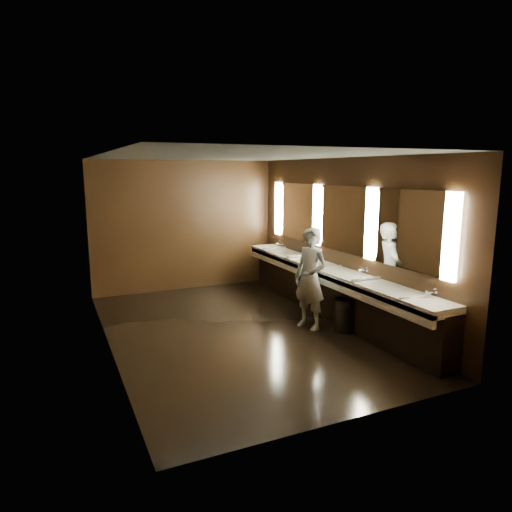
{
  "coord_description": "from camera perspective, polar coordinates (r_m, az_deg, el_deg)",
  "views": [
    {
      "loc": [
        -2.68,
        -6.6,
        2.59
      ],
      "look_at": [
        0.33,
        0.0,
        1.22
      ],
      "focal_mm": 32.0,
      "sensor_mm": 36.0,
      "label": 1
    }
  ],
  "objects": [
    {
      "name": "wall_left",
      "position": [
        6.74,
        -18.32,
        -0.02
      ],
      "size": [
        0.02,
        6.0,
        2.8
      ],
      "primitive_type": "cube",
      "color": "black",
      "rests_on": "floor"
    },
    {
      "name": "person",
      "position": [
        7.53,
        6.8,
        -2.8
      ],
      "size": [
        0.58,
        0.71,
        1.68
      ],
      "primitive_type": "imported",
      "rotation": [
        0.0,
        0.0,
        -1.23
      ],
      "color": "#809CBF",
      "rests_on": "floor"
    },
    {
      "name": "trash_bin",
      "position": [
        7.61,
        10.99,
        -7.26
      ],
      "size": [
        0.44,
        0.44,
        0.54
      ],
      "primitive_type": "cylinder",
      "rotation": [
        0.0,
        0.0,
        0.34
      ],
      "color": "black",
      "rests_on": "floor"
    },
    {
      "name": "mirror_band",
      "position": [
        8.12,
        10.71,
        4.58
      ],
      "size": [
        0.06,
        5.03,
        1.15
      ],
      "color": "#FDF8CE",
      "rests_on": "wall_right"
    },
    {
      "name": "wall_back",
      "position": [
        10.03,
        -8.86,
        3.76
      ],
      "size": [
        4.0,
        0.02,
        2.8
      ],
      "primitive_type": "cube",
      "color": "black",
      "rests_on": "floor"
    },
    {
      "name": "floor",
      "position": [
        7.58,
        -2.29,
        -9.3
      ],
      "size": [
        6.0,
        6.0,
        0.0
      ],
      "primitive_type": "plane",
      "color": "black",
      "rests_on": "ground"
    },
    {
      "name": "wall_right",
      "position": [
        8.18,
        10.73,
        2.14
      ],
      "size": [
        0.02,
        6.0,
        2.8
      ],
      "primitive_type": "cube",
      "color": "black",
      "rests_on": "floor"
    },
    {
      "name": "wall_front",
      "position": [
        4.64,
        11.8,
        -4.39
      ],
      "size": [
        4.0,
        0.02,
        2.8
      ],
      "primitive_type": "cube",
      "color": "black",
      "rests_on": "floor"
    },
    {
      "name": "ceiling",
      "position": [
        7.12,
        -2.46,
        12.38
      ],
      "size": [
        4.0,
        6.0,
        0.02
      ],
      "primitive_type": "cube",
      "color": "#2D2D2B",
      "rests_on": "wall_back"
    },
    {
      "name": "sink_counter",
      "position": [
        8.24,
        9.34,
        -4.17
      ],
      "size": [
        0.55,
        5.4,
        1.01
      ],
      "color": "black",
      "rests_on": "floor"
    }
  ]
}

